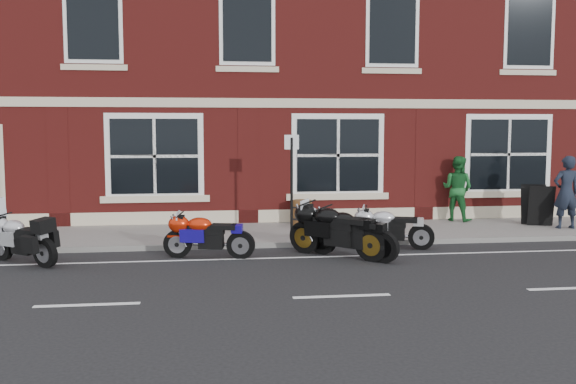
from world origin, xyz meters
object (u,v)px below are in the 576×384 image
moto_sport_silver (390,227)px  moto_sport_red (207,234)px  moto_sport_black (336,229)px  barrel_planter (301,212)px  moto_naked_black (351,232)px  a_board_sign (537,205)px  parking_sign (292,178)px  pedestrian_right (457,189)px  moto_touring_silver (22,238)px  pedestrian_left (566,192)px

moto_sport_silver → moto_sport_red: bearing=117.4°
moto_sport_black → barrel_planter: size_ratio=2.79×
moto_naked_black → a_board_sign: size_ratio=1.49×
moto_naked_black → parking_sign: (-0.95, 2.20, 0.97)m
pedestrian_right → barrel_planter: bearing=46.1°
pedestrian_right → moto_sport_black: bearing=87.4°
moto_sport_silver → a_board_sign: (4.70, 2.12, 0.17)m
moto_naked_black → parking_sign: parking_sign is taller
moto_touring_silver → pedestrian_left: (12.96, 2.16, 0.54)m
a_board_sign → pedestrian_left: bearing=-35.8°
moto_sport_silver → moto_sport_black: bearing=138.9°
parking_sign → a_board_sign: bearing=15.1°
moto_sport_red → moto_naked_black: (2.98, -0.39, 0.06)m
moto_sport_black → pedestrian_right: size_ratio=1.01×
moto_naked_black → pedestrian_right: bearing=0.9°
pedestrian_left → barrel_planter: pedestrian_left is taller
barrel_planter → a_board_sign: bearing=-8.8°
moto_sport_black → moto_touring_silver: bearing=129.9°
moto_touring_silver → barrel_planter: moto_touring_silver is taller
moto_sport_red → parking_sign: bearing=-35.3°
moto_sport_silver → parking_sign: 2.63m
moto_naked_black → barrel_planter: 4.07m
moto_naked_black → barrel_planter: bearing=51.0°
moto_touring_silver → moto_naked_black: moto_touring_silver is taller
moto_touring_silver → moto_naked_black: size_ratio=0.99×
moto_naked_black → pedestrian_left: 6.76m
moto_sport_red → moto_sport_black: 2.71m
moto_touring_silver → pedestrian_right: pedestrian_right is taller
pedestrian_left → a_board_sign: 0.85m
moto_sport_black → moto_naked_black: 0.33m
pedestrian_right → parking_sign: 5.37m
moto_naked_black → a_board_sign: (5.82, 3.07, 0.11)m
moto_sport_black → moto_sport_red: bearing=126.7°
barrel_planter → moto_naked_black: bearing=-83.8°
pedestrian_left → moto_sport_red: bearing=14.5°
moto_sport_silver → pedestrian_right: size_ratio=1.01×
moto_sport_red → moto_sport_black: size_ratio=1.04×
moto_naked_black → pedestrian_left: pedestrian_left is taller
pedestrian_right → a_board_sign: pedestrian_right is taller
moto_sport_red → a_board_sign: size_ratio=1.75×
moto_sport_black → moto_naked_black: size_ratio=1.13×
moto_sport_silver → pedestrian_left: bearing=-53.9°
moto_naked_black → pedestrian_left: bearing=-23.6°
moto_touring_silver → a_board_sign: (12.50, 2.75, 0.14)m
moto_naked_black → moto_sport_black: bearing=103.3°
pedestrian_left → pedestrian_right: bearing=-35.0°
moto_sport_red → parking_sign: 2.90m
pedestrian_left → parking_sign: 7.25m
moto_sport_silver → a_board_sign: size_ratio=1.69×
a_board_sign → moto_sport_red: bearing=-146.6°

